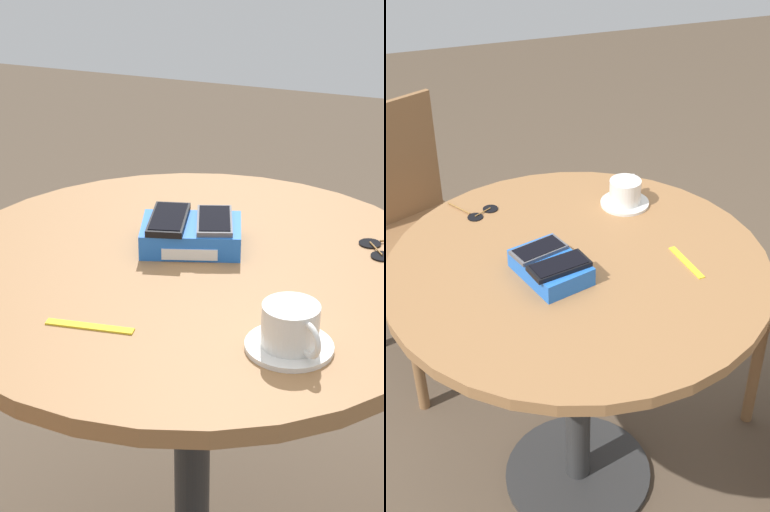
% 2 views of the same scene
% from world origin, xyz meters
% --- Properties ---
extents(round_table, '(0.92, 0.92, 0.78)m').
position_xyz_m(round_table, '(0.00, 0.00, 0.64)').
color(round_table, '#2D2D2D').
rests_on(round_table, ground_plane).
extents(phone_box, '(0.21, 0.17, 0.05)m').
position_xyz_m(phone_box, '(-0.03, 0.07, 0.80)').
color(phone_box, blue).
rests_on(phone_box, round_table).
extents(phone_black, '(0.09, 0.15, 0.01)m').
position_xyz_m(phone_black, '(-0.07, 0.07, 0.83)').
color(phone_black, black).
rests_on(phone_black, phone_box).
extents(phone_gray, '(0.10, 0.14, 0.01)m').
position_xyz_m(phone_gray, '(0.01, 0.09, 0.83)').
color(phone_gray, '#515156').
rests_on(phone_gray, phone_box).
extents(saucer, '(0.13, 0.13, 0.01)m').
position_xyz_m(saucer, '(0.22, -0.20, 0.78)').
color(saucer, silver).
rests_on(saucer, round_table).
extents(coffee_cup, '(0.10, 0.10, 0.06)m').
position_xyz_m(coffee_cup, '(0.22, -0.20, 0.82)').
color(coffee_cup, silver).
rests_on(coffee_cup, saucer).
extents(lanyard_strap, '(0.14, 0.03, 0.00)m').
position_xyz_m(lanyard_strap, '(-0.08, -0.25, 0.78)').
color(lanyard_strap, yellow).
rests_on(lanyard_strap, round_table).
extents(sunglasses, '(0.11, 0.12, 0.01)m').
position_xyz_m(sunglasses, '(0.30, 0.18, 0.78)').
color(sunglasses, black).
rests_on(sunglasses, round_table).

